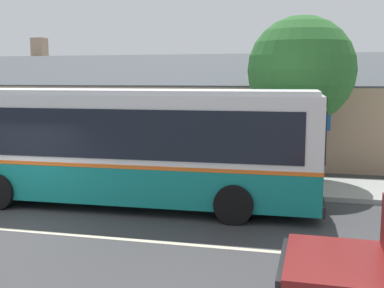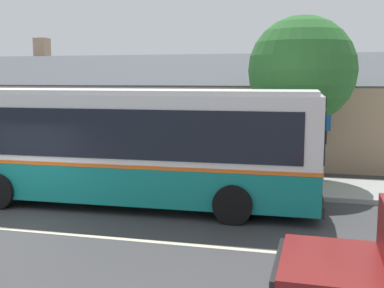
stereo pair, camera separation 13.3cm
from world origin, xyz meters
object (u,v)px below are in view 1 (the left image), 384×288
transit_bus (119,143)px  bench_down_street (92,165)px  street_tree_primary (299,73)px  bus_stop_sign (323,144)px

transit_bus → bench_down_street: transit_bus is taller
bench_down_street → street_tree_primary: size_ratio=0.27×
bench_down_street → street_tree_primary: street_tree_primary is taller
transit_bus → street_tree_primary: size_ratio=2.00×
transit_bus → street_tree_primary: (4.90, 4.13, 2.01)m
transit_bus → street_tree_primary: 6.72m
bench_down_street → bus_stop_sign: (7.90, -0.71, 1.08)m
transit_bus → bench_down_street: (-2.19, 2.80, -1.21)m
bench_down_street → street_tree_primary: 7.91m
street_tree_primary → transit_bus: bearing=-139.9°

